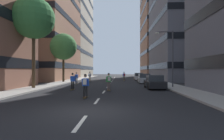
{
  "coord_description": "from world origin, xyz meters",
  "views": [
    {
      "loc": [
        1.52,
        -8.88,
        2.04
      ],
      "look_at": [
        0.0,
        25.57,
        2.11
      ],
      "focal_mm": 28.73,
      "sensor_mm": 36.0,
      "label": 1
    }
  ],
  "objects": [
    {
      "name": "skater_3",
      "position": [
        -3.44,
        9.68,
        0.98
      ],
      "size": [
        0.55,
        0.92,
        1.78
      ],
      "color": "brown",
      "rests_on": "ground_plane"
    },
    {
      "name": "building_left_mid",
      "position": [
        -16.22,
        30.06,
        10.1
      ],
      "size": [
        13.96,
        19.51,
        20.02
      ],
      "color": "#9E6B51",
      "rests_on": "ground_plane"
    },
    {
      "name": "building_right_far",
      "position": [
        16.22,
        51.38,
        14.49
      ],
      "size": [
        13.96,
        18.43,
        28.79
      ],
      "color": "#9E6B51",
      "rests_on": "ground_plane"
    },
    {
      "name": "parked_car_near",
      "position": [
        5.38,
        11.35,
        0.7
      ],
      "size": [
        1.82,
        4.4,
        1.52
      ],
      "color": "black",
      "rests_on": "ground_plane"
    },
    {
      "name": "skater_2",
      "position": [
        -4.9,
        17.28,
        0.98
      ],
      "size": [
        0.57,
        0.92,
        1.78
      ],
      "color": "brown",
      "rests_on": "ground_plane"
    },
    {
      "name": "skater_0",
      "position": [
        0.41,
        9.02,
        1.02
      ],
      "size": [
        0.57,
        0.92,
        1.78
      ],
      "color": "brown",
      "rests_on": "ground_plane"
    },
    {
      "name": "street_tree_near",
      "position": [
        -7.94,
        10.33,
        7.75
      ],
      "size": [
        4.56,
        4.56,
        9.92
      ],
      "color": "#4C3823",
      "rests_on": "sidewalk_left"
    },
    {
      "name": "building_left_far",
      "position": [
        -16.22,
        51.38,
        16.88
      ],
      "size": [
        13.96,
        23.14,
        33.57
      ],
      "color": "#B2A893",
      "rests_on": "ground_plane"
    },
    {
      "name": "skater_5",
      "position": [
        -1.04,
        4.23,
        1.02
      ],
      "size": [
        0.53,
        0.9,
        1.78
      ],
      "color": "brown",
      "rests_on": "ground_plane"
    },
    {
      "name": "ground_plane",
      "position": [
        0.0,
        22.02,
        0.0
      ],
      "size": [
        132.14,
        132.14,
        0.0
      ],
      "primitive_type": "plane",
      "color": "black"
    },
    {
      "name": "sidewalk_left",
      "position": [
        -7.94,
        24.78,
        0.07
      ],
      "size": [
        2.72,
        60.57,
        0.14
      ],
      "primitive_type": "cube",
      "color": "#9E9991",
      "rests_on": "ground_plane"
    },
    {
      "name": "parked_car_far",
      "position": [
        5.38,
        19.79,
        0.7
      ],
      "size": [
        1.82,
        4.4,
        1.52
      ],
      "color": "#B2B7BF",
      "rests_on": "ground_plane"
    },
    {
      "name": "sidewalk_right",
      "position": [
        7.94,
        24.78,
        0.07
      ],
      "size": [
        2.72,
        60.57,
        0.14
      ],
      "primitive_type": "cube",
      "color": "#9E9991",
      "rests_on": "ground_plane"
    },
    {
      "name": "streetlamp_right",
      "position": [
        7.3,
        12.22,
        4.14
      ],
      "size": [
        2.13,
        0.3,
        6.5
      ],
      "color": "#3F3F44",
      "rests_on": "sidewalk_right"
    },
    {
      "name": "skater_4",
      "position": [
        2.35,
        26.7,
        1.02
      ],
      "size": [
        0.57,
        0.92,
        1.78
      ],
      "color": "brown",
      "rests_on": "ground_plane"
    },
    {
      "name": "skater_1",
      "position": [
        -4.17,
        24.7,
        1.02
      ],
      "size": [
        0.57,
        0.92,
        1.78
      ],
      "color": "brown",
      "rests_on": "ground_plane"
    },
    {
      "name": "street_tree_mid",
      "position": [
        -7.94,
        20.72,
        5.98
      ],
      "size": [
        4.41,
        4.41,
        8.07
      ],
      "color": "#4C3823",
      "rests_on": "sidewalk_left"
    },
    {
      "name": "building_right_mid",
      "position": [
        16.22,
        30.06,
        17.01
      ],
      "size": [
        13.96,
        18.95,
        33.85
      ],
      "color": "slate",
      "rests_on": "ground_plane"
    },
    {
      "name": "lane_markings",
      "position": [
        0.0,
        23.0,
        0.0
      ],
      "size": [
        0.16,
        52.2,
        0.01
      ],
      "color": "silver",
      "rests_on": "ground_plane"
    },
    {
      "name": "parked_car_mid",
      "position": [
        5.38,
        28.3,
        0.7
      ],
      "size": [
        1.82,
        4.4,
        1.52
      ],
      "color": "silver",
      "rests_on": "ground_plane"
    }
  ]
}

